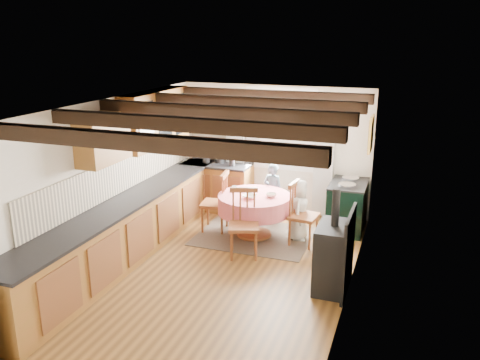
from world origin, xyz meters
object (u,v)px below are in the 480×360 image
at_px(cast_iron_stove, 334,240).
at_px(chair_right, 304,214).
at_px(aga_range, 347,206).
at_px(child_far, 273,193).
at_px(chair_near, 244,224).
at_px(dining_table, 254,216).
at_px(chair_left, 214,201).
at_px(cup, 234,188).
at_px(child_right, 298,210).

bearing_deg(cast_iron_stove, chair_right, 117.56).
bearing_deg(aga_range, child_far, -178.22).
height_order(cast_iron_stove, child_far, cast_iron_stove).
bearing_deg(chair_near, child_far, 70.45).
distance_m(dining_table, chair_right, 0.86).
relative_size(dining_table, chair_left, 1.16).
xyz_separation_m(aga_range, cast_iron_stove, (0.11, -2.18, 0.27)).
height_order(chair_right, cup, chair_right).
bearing_deg(chair_near, child_right, 36.91).
bearing_deg(child_right, chair_right, -151.89).
height_order(dining_table, chair_left, chair_left).
relative_size(chair_near, aga_range, 1.13).
bearing_deg(aga_range, child_right, -135.58).
xyz_separation_m(chair_left, cast_iron_stove, (2.26, -1.38, 0.18)).
distance_m(dining_table, cast_iron_stove, 2.05).
height_order(chair_near, cup, chair_near).
relative_size(aga_range, child_far, 0.86).
bearing_deg(chair_right, cast_iron_stove, -145.61).
bearing_deg(cup, child_right, 1.95).
distance_m(chair_right, cast_iron_stove, 1.49).
height_order(dining_table, chair_near, chair_near).
relative_size(child_far, cup, 12.12).
distance_m(child_far, child_right, 0.90).
height_order(chair_near, aga_range, chair_near).
xyz_separation_m(chair_left, aga_range, (2.15, 0.80, -0.09)).
bearing_deg(chair_right, dining_table, 95.17).
relative_size(dining_table, cup, 13.53).
bearing_deg(aga_range, chair_near, -129.32).
distance_m(chair_right, aga_range, 1.05).
distance_m(chair_near, child_far, 1.59).
bearing_deg(child_right, chair_left, 85.83).
bearing_deg(chair_left, cup, 94.09).
bearing_deg(cast_iron_stove, dining_table, 138.89).
distance_m(chair_left, child_far, 1.13).
bearing_deg(chair_left, cast_iron_stove, 50.89).
bearing_deg(child_right, cast_iron_stove, -159.73).
xyz_separation_m(child_far, child_right, (0.62, -0.65, -0.03)).
bearing_deg(aga_range, cup, -158.08).
relative_size(chair_near, cast_iron_stove, 0.75).
xyz_separation_m(chair_near, cast_iron_stove, (1.44, -0.55, 0.17)).
bearing_deg(child_far, child_right, 152.01).
distance_m(aga_range, cup, 1.99).
xyz_separation_m(chair_left, child_far, (0.83, 0.76, 0.02)).
relative_size(chair_right, cup, 11.58).
height_order(dining_table, child_far, child_far).
height_order(chair_right, child_right, chair_right).
height_order(chair_left, cast_iron_stove, cast_iron_stove).
bearing_deg(cup, dining_table, -16.56).
xyz_separation_m(chair_right, cup, (-1.24, 0.14, 0.26)).
xyz_separation_m(aga_range, child_far, (-1.33, -0.04, 0.11)).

